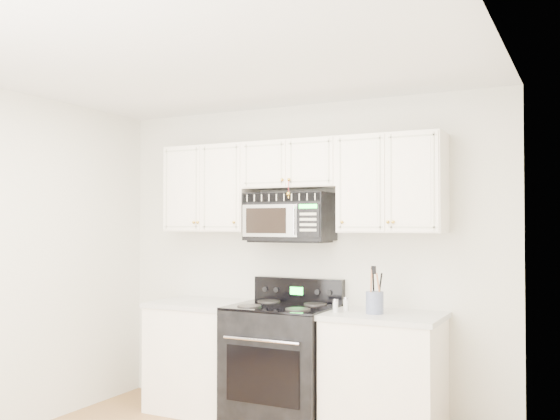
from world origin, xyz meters
The scene contains 9 objects.
room centered at (0.00, 0.00, 1.30)m, with size 3.51×3.51×2.61m.
base_cabinet_left centered at (-0.80, 1.44, 0.43)m, with size 0.86×0.65×0.92m.
base_cabinet_right centered at (0.80, 1.44, 0.43)m, with size 0.86×0.65×0.92m.
range centered at (-0.03, 1.41, 0.48)m, with size 0.80×0.73×1.13m.
upper_cabinets centered at (0.00, 1.58, 1.93)m, with size 2.44×0.37×0.75m.
microwave centered at (-0.05, 1.57, 1.65)m, with size 0.71×0.40×0.39m.
utensil_crock centered at (0.74, 1.40, 1.01)m, with size 0.13×0.13×0.35m.
shaker_salt centered at (0.45, 1.34, 0.97)m, with size 0.04×0.04×0.10m.
shaker_pepper centered at (0.50, 1.44, 0.97)m, with size 0.04×0.04×0.11m.
Camera 1 is at (2.18, -3.07, 1.59)m, focal length 40.00 mm.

